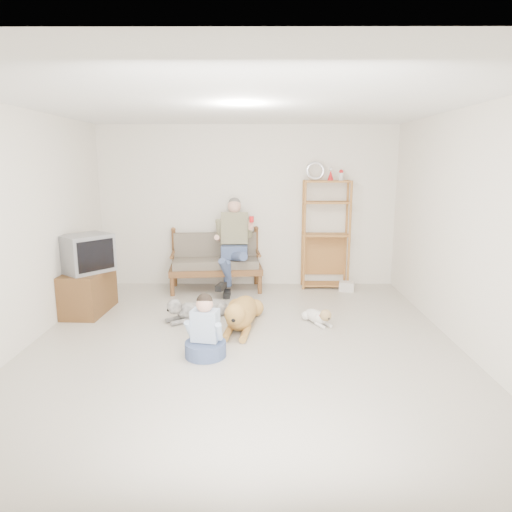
{
  "coord_description": "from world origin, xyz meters",
  "views": [
    {
      "loc": [
        0.17,
        -4.98,
        2.1
      ],
      "look_at": [
        0.15,
        1.0,
        0.86
      ],
      "focal_mm": 32.0,
      "sensor_mm": 36.0,
      "label": 1
    }
  ],
  "objects_px": {
    "tv_stand": "(88,292)",
    "loveseat": "(216,260)",
    "golden_retriever": "(241,313)",
    "etagere": "(326,233)"
  },
  "relations": [
    {
      "from": "etagere",
      "to": "tv_stand",
      "type": "height_order",
      "value": "etagere"
    },
    {
      "from": "etagere",
      "to": "loveseat",
      "type": "bearing_deg",
      "value": -176.52
    },
    {
      "from": "etagere",
      "to": "golden_retriever",
      "type": "xyz_separation_m",
      "value": [
        -1.35,
        -1.92,
        -0.74
      ]
    },
    {
      "from": "golden_retriever",
      "to": "loveseat",
      "type": "bearing_deg",
      "value": 111.66
    },
    {
      "from": "loveseat",
      "to": "tv_stand",
      "type": "distance_m",
      "value": 2.11
    },
    {
      "from": "loveseat",
      "to": "tv_stand",
      "type": "bearing_deg",
      "value": -150.06
    },
    {
      "from": "etagere",
      "to": "golden_retriever",
      "type": "height_order",
      "value": "etagere"
    },
    {
      "from": "etagere",
      "to": "tv_stand",
      "type": "distance_m",
      "value": 3.83
    },
    {
      "from": "tv_stand",
      "to": "loveseat",
      "type": "bearing_deg",
      "value": 38.95
    },
    {
      "from": "loveseat",
      "to": "golden_retriever",
      "type": "height_order",
      "value": "loveseat"
    }
  ]
}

